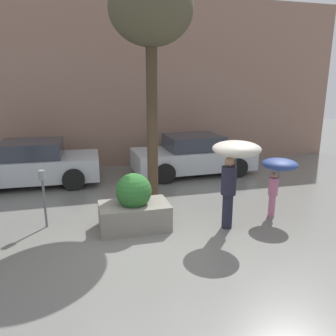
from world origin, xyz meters
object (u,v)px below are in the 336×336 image
(person_adult, at_px, (234,160))
(parked_car_near, at_px, (193,156))
(person_child, at_px, (279,169))
(planter_box, at_px, (134,207))
(parked_car_far, at_px, (33,164))
(street_tree, at_px, (151,14))
(parking_meter, at_px, (43,187))

(person_adult, bearing_deg, parked_car_near, 136.42)
(person_child, bearing_deg, planter_box, -156.97)
(parked_car_far, xyz_separation_m, street_tree, (3.18, -2.34, 3.90))
(parked_car_near, relative_size, parking_meter, 3.24)
(person_adult, xyz_separation_m, parked_car_far, (-4.38, 4.51, -0.88))
(parked_car_near, bearing_deg, street_tree, 138.51)
(planter_box, xyz_separation_m, street_tree, (0.75, 1.59, 4.03))
(parking_meter, bearing_deg, person_child, -8.50)
(parking_meter, bearing_deg, person_adult, -16.57)
(person_child, distance_m, parking_meter, 5.09)
(planter_box, height_order, parked_car_near, parked_car_near)
(person_adult, bearing_deg, parked_car_far, -170.59)
(person_child, distance_m, street_tree, 4.56)
(person_child, height_order, parking_meter, person_child)
(planter_box, distance_m, parked_car_near, 4.66)
(parking_meter, bearing_deg, planter_box, -16.46)
(person_child, relative_size, parked_car_far, 0.35)
(planter_box, distance_m, street_tree, 4.40)
(parked_car_far, bearing_deg, street_tree, -124.31)
(person_child, height_order, street_tree, street_tree)
(parked_car_near, bearing_deg, planter_box, 143.88)
(planter_box, relative_size, parking_meter, 1.16)
(planter_box, relative_size, person_child, 1.06)
(parked_car_far, bearing_deg, parking_meter, -167.58)
(street_tree, height_order, parking_meter, street_tree)
(person_adult, bearing_deg, street_tree, 174.11)
(planter_box, bearing_deg, parking_meter, 163.54)
(planter_box, xyz_separation_m, person_adult, (1.95, -0.58, 1.01))
(person_child, bearing_deg, person_adult, -137.11)
(person_child, height_order, parked_car_far, person_child)
(planter_box, bearing_deg, parked_car_near, 55.56)
(person_adult, distance_m, parked_car_near, 4.57)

